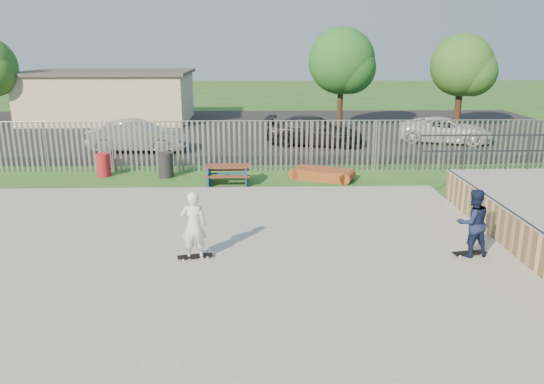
{
  "coord_description": "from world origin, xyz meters",
  "views": [
    {
      "loc": [
        1.54,
        -11.6,
        4.97
      ],
      "look_at": [
        1.9,
        2.0,
        1.1
      ],
      "focal_mm": 35.0,
      "sensor_mm": 36.0,
      "label": 1
    }
  ],
  "objects_px": {
    "tree_mid": "(341,61)",
    "skater_white": "(194,226)",
    "picnic_table": "(227,174)",
    "car_dark": "(315,131)",
    "tree_right": "(462,66)",
    "trash_bin_grey": "(166,165)",
    "car_silver": "(137,136)",
    "skater_navy": "(473,223)",
    "funbox": "(322,174)",
    "car_white": "(445,130)",
    "trash_bin_red": "(103,165)"
  },
  "relations": [
    {
      "from": "skater_white",
      "to": "trash_bin_grey",
      "type": "bearing_deg",
      "value": -79.33
    },
    {
      "from": "skater_white",
      "to": "tree_right",
      "type": "bearing_deg",
      "value": -127.27
    },
    {
      "from": "skater_navy",
      "to": "picnic_table",
      "type": "bearing_deg",
      "value": -59.57
    },
    {
      "from": "trash_bin_red",
      "to": "car_silver",
      "type": "bearing_deg",
      "value": 86.09
    },
    {
      "from": "trash_bin_grey",
      "to": "tree_mid",
      "type": "distance_m",
      "value": 14.24
    },
    {
      "from": "funbox",
      "to": "skater_white",
      "type": "relative_size",
      "value": 1.37
    },
    {
      "from": "tree_mid",
      "to": "picnic_table",
      "type": "bearing_deg",
      "value": -115.86
    },
    {
      "from": "tree_right",
      "to": "skater_white",
      "type": "relative_size",
      "value": 3.4
    },
    {
      "from": "picnic_table",
      "to": "trash_bin_red",
      "type": "bearing_deg",
      "value": 164.88
    },
    {
      "from": "car_dark",
      "to": "car_silver",
      "type": "bearing_deg",
      "value": 112.44
    },
    {
      "from": "car_silver",
      "to": "tree_right",
      "type": "height_order",
      "value": "tree_right"
    },
    {
      "from": "picnic_table",
      "to": "car_silver",
      "type": "distance_m",
      "value": 7.33
    },
    {
      "from": "trash_bin_red",
      "to": "car_dark",
      "type": "distance_m",
      "value": 10.61
    },
    {
      "from": "car_silver",
      "to": "skater_white",
      "type": "height_order",
      "value": "skater_white"
    },
    {
      "from": "tree_mid",
      "to": "skater_white",
      "type": "xyz_separation_m",
      "value": [
        -6.22,
        -19.39,
        -2.96
      ]
    },
    {
      "from": "trash_bin_red",
      "to": "skater_white",
      "type": "xyz_separation_m",
      "value": [
        4.44,
        -8.49,
        0.51
      ]
    },
    {
      "from": "tree_right",
      "to": "trash_bin_red",
      "type": "bearing_deg",
      "value": -148.33
    },
    {
      "from": "car_white",
      "to": "tree_mid",
      "type": "height_order",
      "value": "tree_mid"
    },
    {
      "from": "trash_bin_red",
      "to": "skater_navy",
      "type": "bearing_deg",
      "value": -37.95
    },
    {
      "from": "trash_bin_grey",
      "to": "skater_white",
      "type": "relative_size",
      "value": 0.59
    },
    {
      "from": "tree_mid",
      "to": "skater_navy",
      "type": "relative_size",
      "value": 3.63
    },
    {
      "from": "trash_bin_grey",
      "to": "car_silver",
      "type": "relative_size",
      "value": 0.21
    },
    {
      "from": "car_white",
      "to": "tree_mid",
      "type": "bearing_deg",
      "value": 64.42
    },
    {
      "from": "picnic_table",
      "to": "trash_bin_grey",
      "type": "relative_size",
      "value": 1.72
    },
    {
      "from": "car_white",
      "to": "tree_mid",
      "type": "xyz_separation_m",
      "value": [
        -4.74,
        4.34,
        3.26
      ]
    },
    {
      "from": "tree_mid",
      "to": "tree_right",
      "type": "distance_m",
      "value": 6.9
    },
    {
      "from": "funbox",
      "to": "skater_white",
      "type": "xyz_separation_m",
      "value": [
        -3.85,
        -7.79,
        0.75
      ]
    },
    {
      "from": "car_silver",
      "to": "skater_navy",
      "type": "distance_m",
      "value": 16.76
    },
    {
      "from": "car_dark",
      "to": "skater_navy",
      "type": "relative_size",
      "value": 3.01
    },
    {
      "from": "car_dark",
      "to": "car_white",
      "type": "height_order",
      "value": "car_dark"
    },
    {
      "from": "car_silver",
      "to": "car_white",
      "type": "height_order",
      "value": "car_silver"
    },
    {
      "from": "funbox",
      "to": "car_dark",
      "type": "relative_size",
      "value": 0.45
    },
    {
      "from": "trash_bin_red",
      "to": "car_dark",
      "type": "height_order",
      "value": "car_dark"
    },
    {
      "from": "tree_mid",
      "to": "skater_navy",
      "type": "bearing_deg",
      "value": -89.45
    },
    {
      "from": "trash_bin_grey",
      "to": "car_white",
      "type": "distance_m",
      "value": 14.64
    },
    {
      "from": "car_silver",
      "to": "skater_white",
      "type": "xyz_separation_m",
      "value": [
        4.13,
        -13.07,
        0.2
      ]
    },
    {
      "from": "picnic_table",
      "to": "car_dark",
      "type": "relative_size",
      "value": 0.34
    },
    {
      "from": "picnic_table",
      "to": "trash_bin_grey",
      "type": "height_order",
      "value": "trash_bin_grey"
    },
    {
      "from": "car_white",
      "to": "funbox",
      "type": "bearing_deg",
      "value": 152.5
    },
    {
      "from": "skater_navy",
      "to": "car_dark",
      "type": "bearing_deg",
      "value": -91.09
    },
    {
      "from": "car_silver",
      "to": "skater_white",
      "type": "distance_m",
      "value": 13.71
    },
    {
      "from": "skater_navy",
      "to": "skater_white",
      "type": "xyz_separation_m",
      "value": [
        -6.41,
        -0.03,
        0.0
      ]
    },
    {
      "from": "car_white",
      "to": "picnic_table",
      "type": "bearing_deg",
      "value": 143.12
    },
    {
      "from": "picnic_table",
      "to": "car_dark",
      "type": "xyz_separation_m",
      "value": [
        3.92,
        7.26,
        0.37
      ]
    },
    {
      "from": "tree_mid",
      "to": "skater_white",
      "type": "bearing_deg",
      "value": -107.79
    },
    {
      "from": "tree_mid",
      "to": "skater_white",
      "type": "height_order",
      "value": "tree_mid"
    },
    {
      "from": "trash_bin_red",
      "to": "funbox",
      "type": "bearing_deg",
      "value": -4.86
    },
    {
      "from": "picnic_table",
      "to": "car_white",
      "type": "xyz_separation_m",
      "value": [
        10.61,
        7.77,
        0.31
      ]
    },
    {
      "from": "car_white",
      "to": "car_silver",
      "type": "bearing_deg",
      "value": 114.36
    },
    {
      "from": "car_dark",
      "to": "skater_white",
      "type": "bearing_deg",
      "value": 176.16
    }
  ]
}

